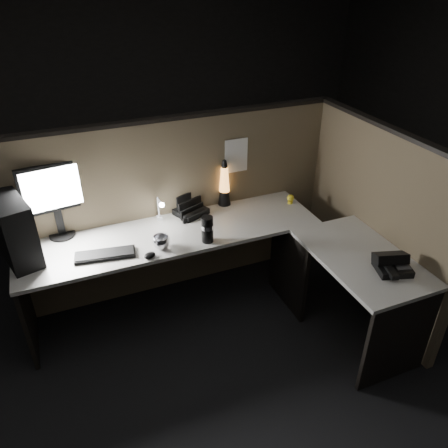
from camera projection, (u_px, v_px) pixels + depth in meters
name	position (u px, v px, depth m)	size (l,w,h in m)	color
floor	(221.00, 350.00, 3.29)	(6.00, 6.00, 0.00)	black
room_shell	(219.00, 146.00, 2.45)	(6.00, 6.00, 6.00)	silver
partition_back	(179.00, 208.00, 3.64)	(2.66, 0.06, 1.50)	brown
partition_right	(373.00, 224.00, 3.41)	(0.06, 1.66, 1.50)	brown
desk	(230.00, 264.00, 3.25)	(2.60, 1.60, 0.73)	#AAA7A1
pc_tower	(14.00, 230.00, 2.93)	(0.20, 0.44, 0.46)	black
monitor	(53.00, 194.00, 3.13)	(0.45, 0.19, 0.58)	black
keyboard	(105.00, 255.00, 3.07)	(0.42, 0.14, 0.02)	black
mouse	(150.00, 255.00, 3.05)	(0.09, 0.06, 0.03)	black
clip_lamp	(160.00, 209.00, 3.40)	(0.04, 0.17, 0.21)	silver
organizer	(190.00, 209.00, 3.57)	(0.29, 0.28, 0.18)	black
lava_lamp	(224.00, 186.00, 3.65)	(0.11, 0.11, 0.40)	black
travel_mug	(207.00, 229.00, 3.19)	(0.09, 0.09, 0.20)	black
steel_mug	(161.00, 242.00, 3.14)	(0.12, 0.12, 0.10)	silver
figurine	(291.00, 198.00, 3.72)	(0.06, 0.06, 0.06)	yellow
pinned_paper	(236.00, 156.00, 3.57)	(0.20, 0.00, 0.29)	white
desk_phone	(392.00, 264.00, 2.91)	(0.26, 0.26, 0.13)	black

